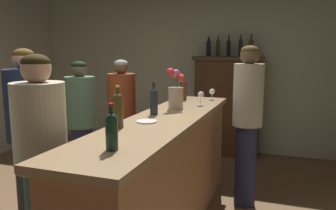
{
  "coord_description": "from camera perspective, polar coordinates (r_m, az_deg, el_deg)",
  "views": [
    {
      "loc": [
        1.67,
        -2.46,
        1.65
      ],
      "look_at": [
        0.62,
        0.49,
        1.14
      ],
      "focal_mm": 36.22,
      "sensor_mm": 36.0,
      "label": 1
    }
  ],
  "objects": [
    {
      "name": "wine_glass_front",
      "position": [
        4.03,
        7.43,
        2.18
      ],
      "size": [
        0.07,
        0.07,
        0.13
      ],
      "color": "white",
      "rests_on": "bar_counter"
    },
    {
      "name": "patron_near_entrance",
      "position": [
        2.6,
        -20.5,
        -8.36
      ],
      "size": [
        0.37,
        0.37,
        1.63
      ],
      "rotation": [
        0.0,
        0.0,
        1.22
      ],
      "color": "#416655",
      "rests_on": "ground"
    },
    {
      "name": "wall_back",
      "position": [
        5.8,
        2.8,
        6.99
      ],
      "size": [
        5.42,
        0.12,
        2.85
      ],
      "primitive_type": "cube",
      "color": "#B2AF8E",
      "rests_on": "ground"
    },
    {
      "name": "display_bottle_center",
      "position": [
        5.34,
        10.16,
        9.57
      ],
      "size": [
        0.06,
        0.06,
        0.31
      ],
      "color": "black",
      "rests_on": "display_cabinet"
    },
    {
      "name": "wine_bottle_chardonnay",
      "position": [
        2.56,
        -8.42,
        -0.63
      ],
      "size": [
        0.08,
        0.08,
        0.32
      ],
      "color": "#45351A",
      "rests_on": "bar_counter"
    },
    {
      "name": "display_bottle_midleft",
      "position": [
        5.36,
        8.4,
        9.67
      ],
      "size": [
        0.06,
        0.06,
        0.32
      ],
      "color": "#1F3119",
      "rests_on": "display_cabinet"
    },
    {
      "name": "display_bottle_right",
      "position": [
        5.29,
        13.78,
        9.5
      ],
      "size": [
        0.08,
        0.08,
        0.33
      ],
      "color": "#4D2C19",
      "rests_on": "display_cabinet"
    },
    {
      "name": "wine_bottle_syrah",
      "position": [
        2.0,
        -9.47,
        -4.09
      ],
      "size": [
        0.07,
        0.07,
        0.28
      ],
      "color": "#173223",
      "rests_on": "bar_counter"
    },
    {
      "name": "patron_in_navy",
      "position": [
        3.96,
        -14.4,
        -2.88
      ],
      "size": [
        0.34,
        0.34,
        1.53
      ],
      "rotation": [
        0.0,
        0.0,
        -0.66
      ],
      "color": "#2A2649",
      "rests_on": "ground"
    },
    {
      "name": "bar_counter",
      "position": [
        3.08,
        -0.67,
        -11.91
      ],
      "size": [
        0.6,
        2.8,
        1.07
      ],
      "color": "#9F6745",
      "rests_on": "ground"
    },
    {
      "name": "display_cabinet",
      "position": [
        5.4,
        9.9,
        0.16
      ],
      "size": [
        1.05,
        0.4,
        1.56
      ],
      "color": "#412614",
      "rests_on": "ground"
    },
    {
      "name": "wine_bottle_malbec",
      "position": [
        3.98,
        2.62,
        2.71
      ],
      "size": [
        0.08,
        0.08,
        0.28
      ],
      "color": "#4E2818",
      "rests_on": "bar_counter"
    },
    {
      "name": "patron_in_grey",
      "position": [
        4.65,
        -7.74,
        -1.03
      ],
      "size": [
        0.37,
        0.37,
        1.53
      ],
      "rotation": [
        0.0,
        0.0,
        -0.91
      ],
      "color": "maroon",
      "rests_on": "ground"
    },
    {
      "name": "display_bottle_midright",
      "position": [
        5.31,
        12.08,
        9.59
      ],
      "size": [
        0.06,
        0.06,
        0.32
      ],
      "color": "black",
      "rests_on": "display_cabinet"
    },
    {
      "name": "bartender",
      "position": [
        3.62,
        13.21,
        -2.19
      ],
      "size": [
        0.31,
        0.31,
        1.7
      ],
      "rotation": [
        0.0,
        0.0,
        3.06
      ],
      "color": "#202547",
      "rests_on": "ground"
    },
    {
      "name": "cheese_plate",
      "position": [
        2.76,
        -3.6,
        -2.78
      ],
      "size": [
        0.17,
        0.17,
        0.01
      ],
      "primitive_type": "cylinder",
      "color": "white",
      "rests_on": "bar_counter"
    },
    {
      "name": "flower_arrangement",
      "position": [
        3.36,
        1.32,
        2.28
      ],
      "size": [
        0.17,
        0.15,
        0.41
      ],
      "color": "tan",
      "rests_on": "bar_counter"
    },
    {
      "name": "display_bottle_left",
      "position": [
        5.4,
        6.83,
        9.63
      ],
      "size": [
        0.07,
        0.07,
        0.31
      ],
      "color": "black",
      "rests_on": "display_cabinet"
    },
    {
      "name": "wine_bottle_rose",
      "position": [
        3.05,
        -2.39,
        0.84
      ],
      "size": [
        0.07,
        0.07,
        0.3
      ],
      "color": "#1D2430",
      "rests_on": "bar_counter"
    },
    {
      "name": "patron_tall",
      "position": [
        3.25,
        -22.39,
        -4.64
      ],
      "size": [
        0.36,
        0.36,
        1.67
      ],
      "rotation": [
        0.0,
        0.0,
        0.59
      ],
      "color": "#2B282B",
      "rests_on": "ground"
    },
    {
      "name": "wine_glass_mid",
      "position": [
        3.6,
        5.55,
        1.66
      ],
      "size": [
        0.07,
        0.07,
        0.15
      ],
      "color": "white",
      "rests_on": "bar_counter"
    }
  ]
}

